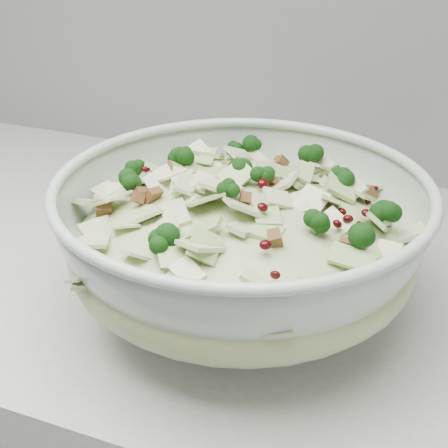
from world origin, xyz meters
TOP-DOWN VIEW (x-y plane):
  - mixing_bowl at (0.30, 1.60)m, footprint 0.36×0.36m
  - salad at (0.30, 1.60)m, footprint 0.39×0.39m

SIDE VIEW (x-z plane):
  - mixing_bowl at x=0.30m, z-range 0.90..1.04m
  - salad at x=0.30m, z-range 0.93..1.07m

